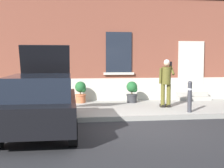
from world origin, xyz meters
TOP-DOWN VIEW (x-y plane):
  - ground_plane at (0.00, 0.00)m, footprint 80.00×80.00m
  - sidewalk at (0.00, 2.80)m, footprint 24.00×3.60m
  - curb_edge at (0.00, 0.94)m, footprint 24.00×0.12m
  - building_facade at (0.01, 5.29)m, footprint 24.00×1.52m
  - entrance_stoop at (3.41, 4.33)m, footprint 1.44×0.64m
  - hatchback_car_black at (-2.58, -0.24)m, footprint 1.80×4.07m
  - bollard_near_person at (2.09, 1.35)m, footprint 0.15×0.15m
  - bollard_far_left at (-2.29, 1.35)m, footprint 0.15×0.15m
  - person_on_phone at (1.62, 2.45)m, footprint 0.51×0.47m
  - planter_olive at (-3.49, 4.03)m, footprint 0.44×0.44m
  - planter_terracotta at (-1.42, 4.09)m, footprint 0.44×0.44m
  - planter_charcoal at (0.65, 3.84)m, footprint 0.44×0.44m

SIDE VIEW (x-z plane):
  - ground_plane at x=0.00m, z-range 0.00..0.00m
  - sidewalk at x=0.00m, z-range 0.00..0.15m
  - curb_edge at x=0.00m, z-range 0.00..0.15m
  - entrance_stoop at x=3.41m, z-range 0.12..0.44m
  - planter_olive at x=-3.49m, z-range 0.18..1.04m
  - planter_terracotta at x=-1.42m, z-range 0.18..1.04m
  - planter_charcoal at x=0.65m, z-range 0.18..1.04m
  - bollard_near_person at x=2.09m, z-range 0.19..1.24m
  - bollard_far_left at x=-2.29m, z-range 0.19..1.24m
  - hatchback_car_black at x=-2.58m, z-range -0.37..1.97m
  - person_on_phone at x=1.62m, z-range 0.28..2.03m
  - building_facade at x=0.01m, z-range -0.02..7.48m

